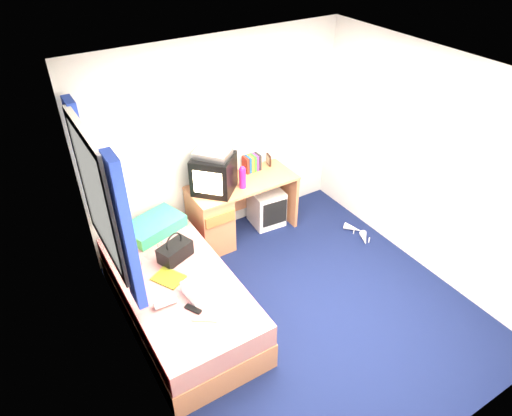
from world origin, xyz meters
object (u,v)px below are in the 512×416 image
magazine (168,278)px  aerosol_can (230,178)px  pink_water_bottle (243,178)px  handbag (175,251)px  colour_swatch_fan (205,319)px  white_heels (358,233)px  desk (222,212)px  towel (203,287)px  crt_tv (214,174)px  remote_control (193,309)px  storage_cube (266,207)px  bed (180,298)px  water_bottle (165,303)px  vcr (213,153)px  pillow (154,226)px  picture_frame (269,160)px

magazine → aerosol_can: bearing=36.6°
pink_water_bottle → handbag: size_ratio=0.64×
colour_swatch_fan → white_heels: size_ratio=0.47×
desk → towel: size_ratio=4.07×
crt_tv → white_heels: bearing=17.5°
remote_control → towel: bearing=13.5°
remote_control → white_heels: 2.57m
storage_cube → aerosol_can: 0.78m
pink_water_bottle → storage_cube: bearing=17.8°
bed → magazine: (-0.07, 0.04, 0.28)m
desk → colour_swatch_fan: (-0.97, -1.49, 0.14)m
colour_swatch_fan → desk: bearing=56.9°
magazine → water_bottle: size_ratio=1.40×
vcr → remote_control: bearing=-74.2°
pillow → colour_swatch_fan: size_ratio=2.77×
bed → towel: 0.46m
desk → colour_swatch_fan: 1.78m
bed → remote_control: remote_control is taller
vcr → white_heels: (1.55, -0.84, -1.18)m
desk → pink_water_bottle: bearing=-28.0°
pink_water_bottle → aerosol_can: 0.16m
crt_tv → water_bottle: size_ratio=2.98×
crt_tv → remote_control: size_ratio=3.72×
storage_cube → vcr: 1.22m
pillow → towel: 1.10m
storage_cube → picture_frame: 0.61m
colour_swatch_fan → towel: bearing=66.0°
pillow → vcr: 1.00m
white_heels → magazine: bearing=-179.7°
magazine → bed: bearing=-30.5°
vcr → magazine: size_ratio=1.36×
water_bottle → magazine: bearing=63.1°
remote_control → handbag: bearing=50.1°
storage_cube → white_heels: (0.83, -0.86, -0.20)m
desk → vcr: 0.82m
water_bottle → colour_swatch_fan: bearing=-55.7°
picture_frame → pink_water_bottle: pink_water_bottle is taller
bed → picture_frame: (1.73, 1.06, 0.55)m
handbag → water_bottle: bearing=-142.5°
pillow → colour_swatch_fan: bearing=-94.0°
storage_cube → vcr: size_ratio=1.26×
pink_water_bottle → towel: size_ratio=0.77×
crt_tv → picture_frame: size_ratio=4.25×
aerosol_can → pillow: bearing=-174.2°
handbag → magazine: 0.30m
bed → water_bottle: (-0.22, -0.27, 0.31)m
vcr → pink_water_bottle: vcr is taller
storage_cube → aerosol_can: bearing=-175.3°
towel → picture_frame: bearing=40.2°
vcr → white_heels: 2.12m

